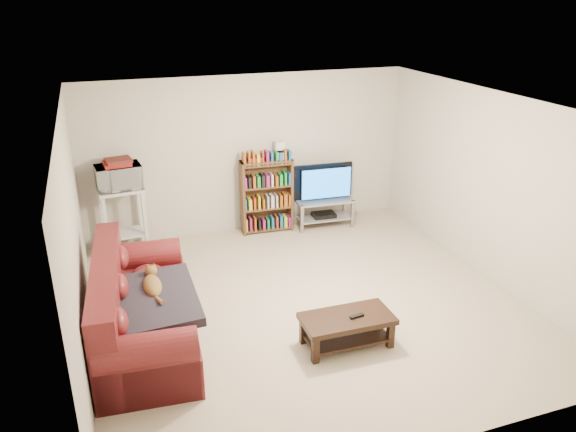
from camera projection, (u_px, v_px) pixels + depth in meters
name	position (u px, v px, depth m)	size (l,w,h in m)	color
floor	(307.00, 303.00, 6.82)	(5.00, 5.00, 0.00)	#C8B394
ceiling	(310.00, 105.00, 5.91)	(5.00, 5.00, 0.00)	white
wall_back	(248.00, 154.00, 8.55)	(5.00, 5.00, 0.00)	beige
wall_front	(430.00, 327.00, 4.18)	(5.00, 5.00, 0.00)	beige
wall_left	(75.00, 242.00, 5.59)	(5.00, 5.00, 0.00)	beige
wall_right	(491.00, 187.00, 7.13)	(5.00, 5.00, 0.00)	beige
sofa	(137.00, 314.00, 5.96)	(1.15, 2.32, 0.96)	maroon
blanket	(154.00, 301.00, 5.78)	(0.87, 1.13, 0.10)	#26212A
cat	(152.00, 286.00, 5.94)	(0.25, 0.61, 0.18)	brown
coffee_table	(347.00, 325.00, 5.92)	(0.98, 0.50, 0.35)	black
remote	(357.00, 316.00, 5.87)	(0.16, 0.04, 0.02)	black
tv_stand	(324.00, 208.00, 8.91)	(0.93, 0.46, 0.45)	#999EA3
television	(325.00, 183.00, 8.75)	(0.97, 0.13, 0.56)	black
dvd_player	(324.00, 215.00, 8.96)	(0.36, 0.25, 0.06)	black
bookshelf	(267.00, 195.00, 8.64)	(0.81, 0.29, 1.15)	#4F331B
shelf_clutter	(272.00, 153.00, 8.42)	(0.59, 0.19, 0.28)	silver
microwave_stand	(123.00, 212.00, 7.89)	(0.65, 0.50, 0.98)	silver
microwave	(119.00, 177.00, 7.70)	(0.60, 0.41, 0.33)	silver
game_boxes	(117.00, 164.00, 7.63)	(0.36, 0.31, 0.05)	maroon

